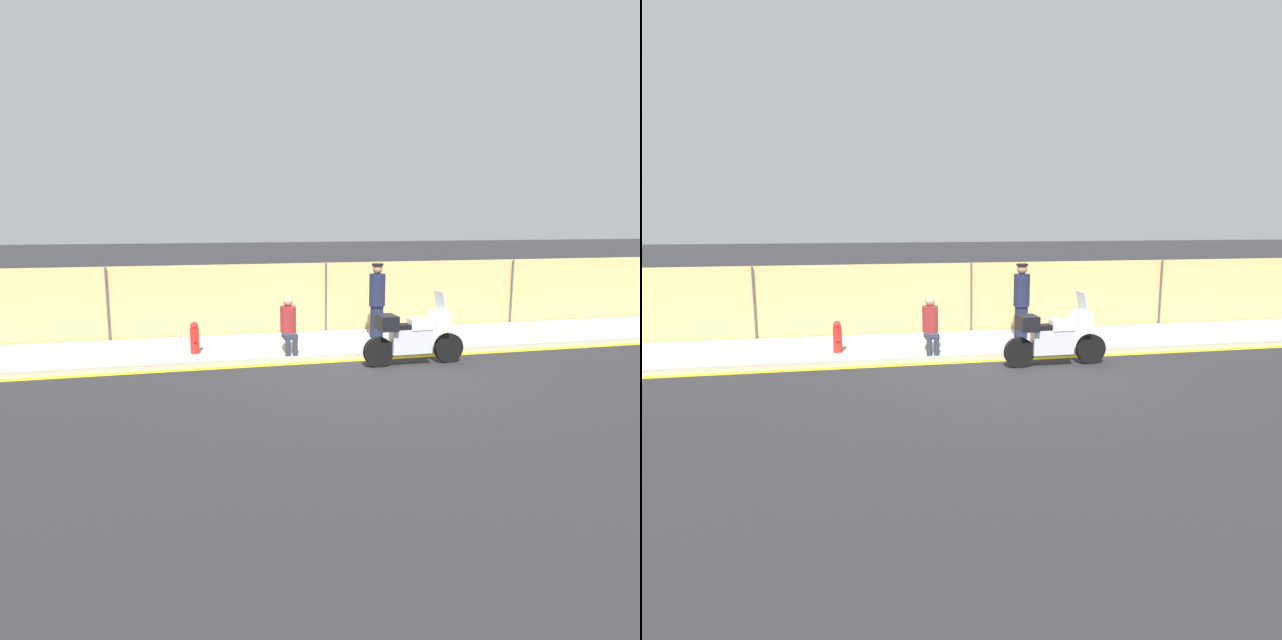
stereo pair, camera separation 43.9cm
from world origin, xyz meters
TOP-DOWN VIEW (x-y plane):
  - ground_plane at (0.00, 0.00)m, footprint 120.00×120.00m
  - sidewalk at (0.00, 2.19)m, footprint 39.21×2.61m
  - curb_paint_stripe at (0.00, 0.79)m, footprint 39.21×0.18m
  - storefront_fence at (-0.00, 3.59)m, footprint 37.25×0.17m
  - motorcycle at (1.04, 0.19)m, footprint 2.17×0.51m
  - officer_standing at (1.00, 2.40)m, footprint 0.39×0.39m
  - person_seated_on_curb at (-1.35, 1.31)m, footprint 0.34×0.62m
  - fire_hydrant at (-3.33, 1.68)m, footprint 0.19×0.24m

SIDE VIEW (x-z plane):
  - ground_plane at x=0.00m, z-range 0.00..0.00m
  - curb_paint_stripe at x=0.00m, z-range 0.00..0.01m
  - sidewalk at x=0.00m, z-range 0.00..0.13m
  - fire_hydrant at x=-3.33m, z-range 0.12..0.81m
  - motorcycle at x=1.04m, z-range -0.14..1.37m
  - person_seated_on_curb at x=-1.35m, z-range 0.19..1.40m
  - storefront_fence at x=0.00m, z-range 0.00..1.86m
  - officer_standing at x=1.00m, z-range 0.15..1.94m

